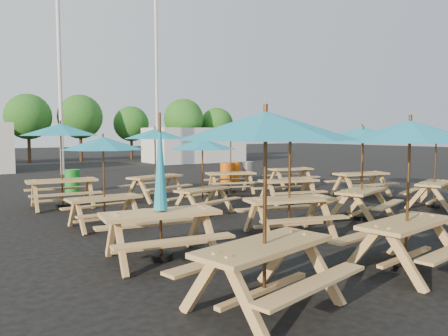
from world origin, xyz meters
TOP-DOWN VIEW (x-y plane):
  - ground at (0.00, 0.00)m, footprint 120.00×120.00m
  - picnic_unit_0 at (-4.36, -5.90)m, footprint 2.68×2.68m
  - picnic_unit_1 at (-4.52, -3.25)m, footprint 2.24×2.01m
  - picnic_unit_2 at (-4.45, -0.06)m, footprint 1.98×1.98m
  - picnic_unit_3 at (-4.60, 3.30)m, footprint 2.45×2.45m
  - picnic_unit_4 at (-1.51, -6.00)m, footprint 2.47×2.47m
  - picnic_unit_5 at (-1.39, -3.11)m, footprint 2.69×2.69m
  - picnic_unit_6 at (-1.62, 0.15)m, footprint 2.32×2.32m
  - picnic_unit_7 at (-1.62, 3.19)m, footprint 2.63×2.63m
  - picnic_unit_9 at (1.31, -2.87)m, footprint 2.67×2.67m
  - picnic_unit_10 at (1.43, 0.00)m, footprint 2.51×2.51m
  - picnic_unit_11 at (1.38, 3.11)m, footprint 2.59×2.59m
  - picnic_unit_13 at (4.60, -2.89)m, footprint 2.59×2.59m
  - picnic_unit_14 at (4.74, -0.11)m, footprint 2.57×2.57m
  - picnic_unit_15 at (4.46, 3.20)m, footprint 2.36×2.36m
  - waste_bin_0 at (-3.49, 6.40)m, footprint 0.54×0.54m
  - waste_bin_1 at (3.21, 6.09)m, footprint 0.54×0.54m
  - waste_bin_2 at (3.49, 6.40)m, footprint 0.54×0.54m
  - waste_bin_3 at (3.96, 6.52)m, footprint 0.54×0.54m
  - waste_bin_4 at (4.65, 6.39)m, footprint 0.54×0.54m
  - mast_0 at (-2.00, 14.00)m, footprint 0.20×0.20m
  - mast_1 at (4.50, 16.00)m, footprint 0.20×0.20m
  - event_tent_1 at (9.00, 19.00)m, footprint 7.00×4.00m
  - tree_3 at (-1.75, 24.72)m, footprint 3.36×3.36m
  - tree_4 at (1.90, 24.26)m, footprint 3.41×3.41m
  - tree_5 at (6.22, 24.67)m, footprint 2.94×2.94m
  - tree_6 at (10.23, 22.90)m, footprint 3.38×3.38m
  - tree_7 at (13.63, 22.92)m, footprint 2.95×2.95m

SIDE VIEW (x-z plane):
  - ground at x=0.00m, z-range 0.00..0.00m
  - waste_bin_0 at x=-3.49m, z-range 0.00..0.87m
  - waste_bin_1 at x=3.21m, z-range 0.00..0.87m
  - waste_bin_2 at x=3.49m, z-range 0.00..0.87m
  - waste_bin_3 at x=3.96m, z-range 0.00..0.87m
  - waste_bin_4 at x=4.65m, z-range 0.00..0.87m
  - picnic_unit_1 at x=-4.52m, z-range -0.23..2.35m
  - event_tent_1 at x=9.00m, z-range 0.00..2.60m
  - picnic_unit_6 at x=-1.62m, z-range 0.76..2.85m
  - picnic_unit_2 at x=-4.45m, z-range 0.79..2.94m
  - picnic_unit_11 at x=1.38m, z-range 0.83..3.11m
  - picnic_unit_13 at x=4.60m, z-range 0.83..3.11m
  - picnic_unit_15 at x=4.46m, z-range 0.84..3.14m
  - picnic_unit_10 at x=1.43m, z-range 0.84..3.15m
  - picnic_unit_9 at x=1.31m, z-range 0.85..3.19m
  - picnic_unit_7 at x=-1.62m, z-range 0.87..3.26m
  - picnic_unit_4 at x=-1.51m, z-range 0.89..3.34m
  - picnic_unit_5 at x=-1.39m, z-range 0.90..3.35m
  - picnic_unit_14 at x=4.74m, z-range 0.90..3.36m
  - picnic_unit_0 at x=-4.36m, z-range 0.92..3.43m
  - picnic_unit_3 at x=-4.60m, z-range 0.92..3.44m
  - tree_5 at x=6.22m, z-range 0.75..5.20m
  - tree_7 at x=13.63m, z-range 0.75..5.23m
  - tree_3 at x=-1.75m, z-range 0.86..5.95m
  - tree_6 at x=10.23m, z-range 0.86..5.99m
  - tree_4 at x=1.90m, z-range 0.87..6.04m
  - mast_0 at x=-2.00m, z-range 0.00..12.00m
  - mast_1 at x=4.50m, z-range 0.00..12.00m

